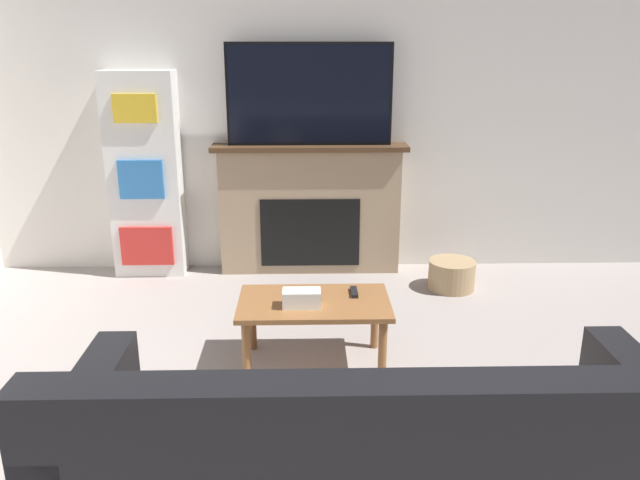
{
  "coord_description": "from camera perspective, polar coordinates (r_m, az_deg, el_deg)",
  "views": [
    {
      "loc": [
        -0.06,
        -1.3,
        1.88
      ],
      "look_at": [
        0.02,
        2.39,
        0.7
      ],
      "focal_mm": 35.0,
      "sensor_mm": 36.0,
      "label": 1
    }
  ],
  "objects": [
    {
      "name": "wall_back",
      "position": [
        5.22,
        -0.66,
        11.89
      ],
      "size": [
        6.41,
        0.06,
        2.7
      ],
      "color": "silver",
      "rests_on": "ground_plane"
    },
    {
      "name": "fireplace",
      "position": [
        5.22,
        -0.92,
        2.89
      ],
      "size": [
        1.59,
        0.28,
        1.08
      ],
      "color": "tan",
      "rests_on": "ground_plane"
    },
    {
      "name": "tv",
      "position": [
        5.04,
        -0.98,
        13.15
      ],
      "size": [
        1.31,
        0.03,
        0.8
      ],
      "color": "black",
      "rests_on": "fireplace"
    },
    {
      "name": "coffee_table",
      "position": [
        3.73,
        -0.55,
        -6.41
      ],
      "size": [
        0.9,
        0.53,
        0.42
      ],
      "color": "brown",
      "rests_on": "ground_plane"
    },
    {
      "name": "tissue_box",
      "position": [
        3.61,
        -1.69,
        -5.35
      ],
      "size": [
        0.22,
        0.12,
        0.1
      ],
      "color": "white",
      "rests_on": "coffee_table"
    },
    {
      "name": "remote_control",
      "position": [
        3.81,
        3.14,
        -4.77
      ],
      "size": [
        0.04,
        0.15,
        0.02
      ],
      "color": "black",
      "rests_on": "coffee_table"
    },
    {
      "name": "bookshelf",
      "position": [
        5.3,
        -15.68,
        5.62
      ],
      "size": [
        0.57,
        0.29,
        1.67
      ],
      "color": "white",
      "rests_on": "ground_plane"
    },
    {
      "name": "storage_basket",
      "position": [
        5.05,
        11.95,
        -3.13
      ],
      "size": [
        0.37,
        0.37,
        0.23
      ],
      "color": "tan",
      "rests_on": "ground_plane"
    }
  ]
}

